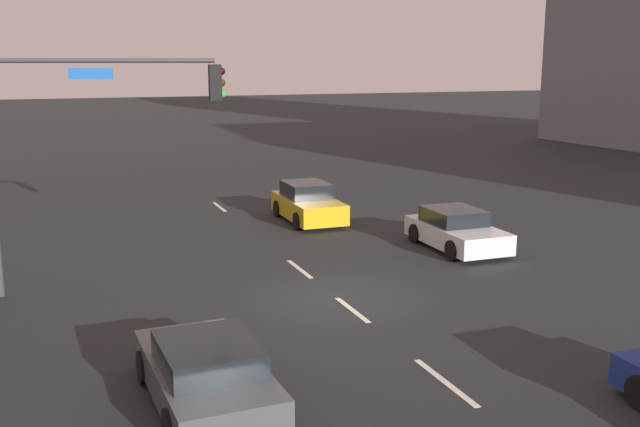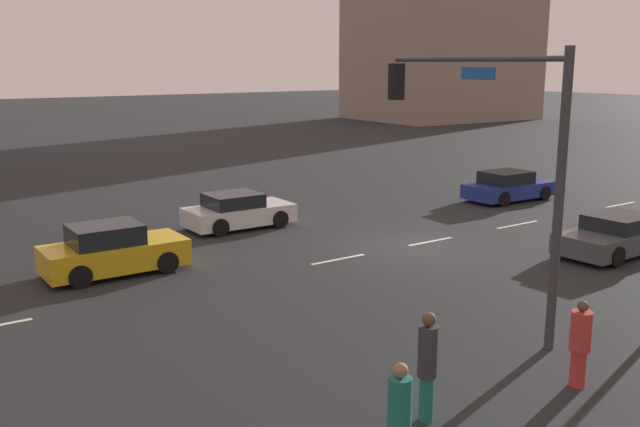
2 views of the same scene
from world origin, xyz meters
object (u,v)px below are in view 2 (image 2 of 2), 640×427
Objects in this scene: pedestrian_2 at (427,364)px; building_0 at (443,0)px; pedestrian_0 at (399,418)px; car_1 at (615,236)px; car_2 at (508,187)px; car_4 at (113,251)px; pedestrian_1 at (580,342)px; car_0 at (238,211)px; traffic_signal at (490,137)px.

building_0 is at bearing -134.45° from pedestrian_2.
car_1 is at bearing -158.45° from pedestrian_0.
car_1 is 0.99× the size of car_2.
pedestrian_1 is at bearing 111.26° from car_4.
pedestrian_2 is (12.28, 4.45, 0.45)m from car_1.
pedestrian_1 is (0.99, 15.14, 0.27)m from car_0.
car_4 is at bearing 39.21° from building_0.
pedestrian_0 is 1.06× the size of pedestrian_1.
pedestrian_0 is at bearing 33.76° from pedestrian_2.
car_4 is 61.62m from building_0.
traffic_signal is (-5.94, 8.57, 3.64)m from car_4.
pedestrian_0 reaches higher than pedestrian_1.
pedestrian_2 is (4.47, 2.84, -3.28)m from traffic_signal.
building_0 is at bearing -133.34° from traffic_signal.
car_0 reaches higher than car_1.
car_0 is 2.03× the size of pedestrian_2.
car_0 is 12.21m from traffic_signal.
pedestrian_1 is (-4.71, -0.33, -0.07)m from pedestrian_0.
pedestrian_2 is at bearing 47.81° from building_0.
traffic_signal is 3.24× the size of pedestrian_2.
car_4 is 2.38× the size of pedestrian_1.
car_2 is at bearing -143.45° from pedestrian_0.
building_0 is at bearing -134.75° from pedestrian_0.
car_2 is at bearing -177.07° from car_4.
car_0 is 0.16× the size of building_0.
traffic_signal is 6.23m from pedestrian_2.
car_1 is 10.39m from pedestrian_1.
car_1 is 8.80m from traffic_signal.
pedestrian_2 is 0.08× the size of building_0.
car_4 is at bearing 28.24° from car_0.
car_0 is at bearing 40.25° from building_0.
car_1 is at bearing 61.86° from car_2.
building_0 reaches higher than pedestrian_0.
car_0 is at bearing -93.75° from pedestrian_1.
pedestrian_2 is at bearing -146.24° from pedestrian_0.
traffic_signal is at bearing 124.70° from car_4.
car_4 is at bearing 2.93° from car_2.
car_0 is 6.46m from car_4.
car_1 is (-8.06, 10.03, -0.02)m from car_0.
pedestrian_1 reaches higher than car_0.
pedestrian_1 is (13.27, 13.00, 0.27)m from car_2.
car_2 is 17.99m from car_4.
traffic_signal is at bearing 48.92° from building_0.
car_1 is at bearing -160.09° from pedestrian_2.
pedestrian_1 reaches higher than car_1.
car_1 is 0.17× the size of building_0.
pedestrian_2 reaches higher than pedestrian_0.
pedestrian_0 is at bearing 3.97° from pedestrian_1.
car_1 is at bearing -168.41° from traffic_signal.
car_4 is at bearing -68.74° from pedestrian_1.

